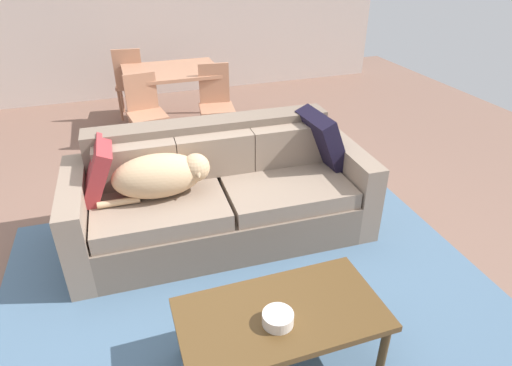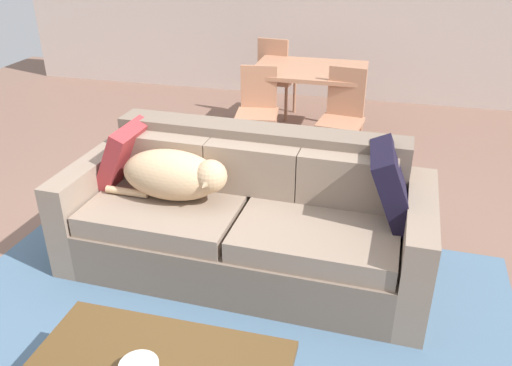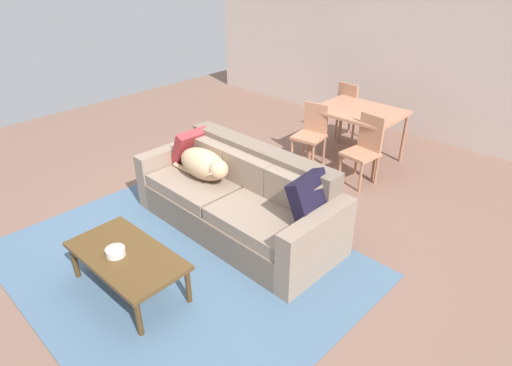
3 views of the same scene
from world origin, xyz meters
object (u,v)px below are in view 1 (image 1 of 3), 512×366
object	(u,v)px
coffee_table	(281,317)
couch	(220,195)
dining_table	(172,75)
dining_chair_far_left	(130,80)
dog_on_left_cushion	(162,175)
dining_chair_near_left	(145,109)
bowl_on_coffee_table	(278,318)
throw_pillow_by_left_arm	(97,171)
dining_chair_near_right	(216,101)
throw_pillow_by_right_arm	(322,139)

from	to	relation	value
coffee_table	couch	bearing A→B (deg)	89.10
dining_table	dining_chair_far_left	size ratio (longest dim) A/B	1.22
couch	dog_on_left_cushion	size ratio (longest dim) A/B	2.85
dog_on_left_cushion	dining_chair_near_left	distance (m)	1.95
dog_on_left_cushion	dining_table	world-z (taller)	dog_on_left_cushion
dog_on_left_cushion	bowl_on_coffee_table	distance (m)	1.47
couch	dining_chair_far_left	world-z (taller)	dining_chair_far_left
throw_pillow_by_left_arm	bowl_on_coffee_table	world-z (taller)	throw_pillow_by_left_arm
coffee_table	dining_chair_near_left	size ratio (longest dim) A/B	1.30
couch	dining_chair_near_left	size ratio (longest dim) A/B	2.73
couch	dining_chair_near_right	size ratio (longest dim) A/B	2.64
dining_chair_near_right	dining_chair_far_left	world-z (taller)	dining_chair_far_left
dining_table	dining_chair_near_left	world-z (taller)	dining_chair_near_left
throw_pillow_by_left_arm	dining_chair_far_left	distance (m)	2.94
dog_on_left_cushion	dining_chair_near_left	xyz separation A→B (m)	(0.07, 1.94, -0.16)
throw_pillow_by_right_arm	coffee_table	distance (m)	1.77
dog_on_left_cushion	dining_chair_near_left	size ratio (longest dim) A/B	0.96
couch	coffee_table	bearing A→B (deg)	-89.06
throw_pillow_by_right_arm	bowl_on_coffee_table	world-z (taller)	throw_pillow_by_right_arm
coffee_table	dining_chair_far_left	distance (m)	4.43
throw_pillow_by_left_arm	dining_chair_near_right	size ratio (longest dim) A/B	0.47
dog_on_left_cushion	couch	bearing A→B (deg)	12.15
coffee_table	dining_chair_far_left	xyz separation A→B (m)	(-0.44, 4.41, 0.16)
dog_on_left_cushion	throw_pillow_by_right_arm	xyz separation A→B (m)	(1.38, 0.12, 0.05)
dining_chair_near_right	dining_chair_far_left	size ratio (longest dim) A/B	0.96
dining_chair_near_left	dining_chair_far_left	bearing A→B (deg)	85.61
dining_chair_near_left	throw_pillow_by_left_arm	bearing A→B (deg)	-114.58
dining_table	dining_chair_far_left	distance (m)	0.77
dining_table	bowl_on_coffee_table	bearing A→B (deg)	-91.37
coffee_table	bowl_on_coffee_table	bearing A→B (deg)	-124.96
throw_pillow_by_right_arm	dining_chair_near_right	xyz separation A→B (m)	(-0.48, 1.85, -0.20)
couch	dog_on_left_cushion	distance (m)	0.57
couch	dining_table	bearing A→B (deg)	91.29
coffee_table	dining_table	size ratio (longest dim) A/B	0.98
throw_pillow_by_right_arm	dining_chair_far_left	distance (m)	3.27
throw_pillow_by_right_arm	dining_table	distance (m)	2.55
couch	dining_table	world-z (taller)	couch
dog_on_left_cushion	coffee_table	xyz separation A→B (m)	(0.44, -1.34, -0.29)
dining_table	dining_chair_far_left	bearing A→B (deg)	130.05
throw_pillow_by_left_arm	throw_pillow_by_right_arm	xyz separation A→B (m)	(1.84, -0.06, 0.02)
dog_on_left_cushion	dining_chair_near_right	distance (m)	2.17
dining_chair_near_left	dining_chair_far_left	xyz separation A→B (m)	(-0.07, 1.14, 0.03)
couch	throw_pillow_by_right_arm	distance (m)	0.99
couch	dining_table	distance (m)	2.44
throw_pillow_by_left_arm	dining_chair_far_left	size ratio (longest dim) A/B	0.45
dining_table	dining_chair_near_right	size ratio (longest dim) A/B	1.27
couch	bowl_on_coffee_table	world-z (taller)	couch
throw_pillow_by_right_arm	dining_table	world-z (taller)	throw_pillow_by_right_arm
bowl_on_coffee_table	dining_table	bearing A→B (deg)	88.63
bowl_on_coffee_table	dining_chair_near_left	world-z (taller)	dining_chair_near_left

